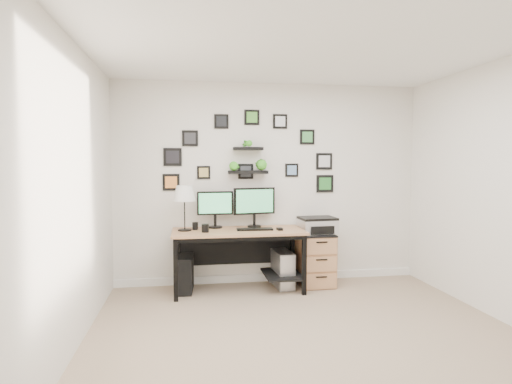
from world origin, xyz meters
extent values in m
plane|color=tan|center=(0.00, 0.00, 0.00)|extent=(4.00, 4.00, 0.00)
plane|color=white|center=(0.00, 0.00, 2.60)|extent=(4.00, 4.00, 0.00)
plane|color=silver|center=(0.00, 2.00, 1.30)|extent=(4.00, 0.00, 4.00)
plane|color=silver|center=(0.00, -2.00, 1.30)|extent=(4.00, 0.00, 4.00)
plane|color=silver|center=(-2.00, 0.00, 1.30)|extent=(0.00, 4.00, 4.00)
cube|color=white|center=(0.00, 1.99, 0.05)|extent=(4.00, 0.03, 0.10)
cube|color=tan|center=(-0.46, 1.63, 0.73)|extent=(1.60, 0.70, 0.03)
cube|color=black|center=(-0.46, 1.63, 0.69)|extent=(1.54, 0.64, 0.05)
cube|color=black|center=(-0.46, 1.96, 0.46)|extent=(1.44, 0.02, 0.41)
cube|color=black|center=(0.09, 1.63, 0.18)|extent=(0.45, 0.63, 0.03)
cube|color=black|center=(-1.21, 1.33, 0.36)|extent=(0.05, 0.05, 0.72)
cube|color=black|center=(-1.21, 1.93, 0.36)|extent=(0.05, 0.05, 0.72)
cube|color=black|center=(0.29, 1.33, 0.36)|extent=(0.05, 0.05, 0.72)
cube|color=black|center=(0.29, 1.93, 0.36)|extent=(0.05, 0.05, 0.72)
cylinder|color=black|center=(-0.73, 1.85, 0.76)|extent=(0.18, 0.18, 0.02)
cylinder|color=black|center=(-0.73, 1.85, 0.84)|extent=(0.04, 0.04, 0.16)
cube|color=black|center=(-0.73, 1.85, 1.06)|extent=(0.45, 0.04, 0.29)
cube|color=#4CB272|center=(-0.73, 1.83, 1.06)|extent=(0.41, 0.01, 0.25)
cylinder|color=black|center=(-0.23, 1.85, 0.76)|extent=(0.20, 0.20, 0.02)
cylinder|color=black|center=(-0.23, 1.85, 0.84)|extent=(0.04, 0.04, 0.16)
cube|color=black|center=(-0.23, 1.84, 1.08)|extent=(0.54, 0.12, 0.34)
cube|color=#4CB272|center=(-0.22, 1.82, 1.08)|extent=(0.48, 0.09, 0.29)
cube|color=black|center=(-0.26, 1.60, 0.76)|extent=(0.44, 0.16, 0.02)
cube|color=black|center=(0.04, 1.55, 0.76)|extent=(0.07, 0.10, 0.03)
cylinder|color=black|center=(-1.10, 1.69, 0.76)|extent=(0.17, 0.17, 0.02)
cylinder|color=black|center=(-1.10, 1.69, 1.01)|extent=(0.01, 0.01, 0.50)
cone|color=white|center=(-1.10, 1.69, 1.20)|extent=(0.27, 0.27, 0.19)
cylinder|color=black|center=(-0.86, 1.53, 0.80)|extent=(0.09, 0.09, 0.10)
cylinder|color=black|center=(-0.98, 1.74, 0.80)|extent=(0.07, 0.07, 0.09)
cube|color=black|center=(-1.11, 1.69, 0.22)|extent=(0.23, 0.45, 0.44)
cube|color=gray|center=(0.11, 1.70, 0.23)|extent=(0.23, 0.47, 0.45)
cube|color=silver|center=(0.13, 1.47, 0.23)|extent=(0.18, 0.02, 0.42)
cube|color=tan|center=(0.55, 1.73, 0.33)|extent=(0.42, 0.50, 0.65)
cube|color=black|center=(0.55, 1.73, 0.66)|extent=(0.43, 0.51, 0.02)
cube|color=tan|center=(0.55, 1.47, 0.11)|extent=(0.39, 0.02, 0.18)
cylinder|color=black|center=(0.55, 1.46, 0.17)|extent=(0.14, 0.02, 0.02)
cube|color=tan|center=(0.55, 1.47, 0.33)|extent=(0.39, 0.02, 0.18)
cylinder|color=black|center=(0.55, 1.46, 0.39)|extent=(0.14, 0.02, 0.02)
cube|color=tan|center=(0.55, 1.47, 0.54)|extent=(0.39, 0.02, 0.18)
cylinder|color=black|center=(0.55, 1.46, 0.60)|extent=(0.14, 0.02, 0.02)
cube|color=silver|center=(0.57, 1.73, 0.76)|extent=(0.47, 0.38, 0.17)
cube|color=black|center=(0.57, 1.73, 0.86)|extent=(0.47, 0.38, 0.03)
cube|color=black|center=(0.59, 1.55, 0.73)|extent=(0.31, 0.04, 0.10)
cube|color=black|center=(-0.30, 1.91, 1.45)|extent=(0.50, 0.18, 0.04)
cube|color=black|center=(-0.30, 1.90, 1.75)|extent=(0.38, 0.15, 0.04)
imported|color=green|center=(-0.47, 1.91, 1.60)|extent=(0.15, 0.12, 0.27)
imported|color=green|center=(-0.13, 1.91, 1.60)|extent=(0.15, 0.15, 0.27)
imported|color=green|center=(-0.30, 1.90, 1.90)|extent=(0.13, 0.09, 0.25)
cube|color=black|center=(0.50, 1.99, 1.91)|extent=(0.20, 0.02, 0.20)
cube|color=#3F8B45|center=(0.50, 1.98, 1.91)|extent=(0.14, 0.00, 0.14)
cube|color=black|center=(0.13, 1.99, 2.11)|extent=(0.19, 0.02, 0.19)
cube|color=silver|center=(0.13, 1.98, 2.11)|extent=(0.13, 0.00, 0.13)
cube|color=black|center=(-0.63, 1.99, 2.10)|extent=(0.18, 0.02, 0.18)
cube|color=black|center=(-0.63, 1.98, 2.10)|extent=(0.13, 0.00, 0.13)
cube|color=black|center=(-0.32, 1.99, 1.46)|extent=(0.20, 0.02, 0.20)
cube|color=#383A3F|center=(-0.32, 1.98, 1.46)|extent=(0.14, 0.00, 0.14)
cube|color=black|center=(0.75, 1.99, 1.29)|extent=(0.23, 0.02, 0.23)
cube|color=#2C7A30|center=(0.75, 1.98, 1.29)|extent=(0.16, 0.00, 0.16)
cube|color=black|center=(-1.25, 1.99, 1.64)|extent=(0.23, 0.02, 0.23)
cube|color=black|center=(-1.25, 1.98, 1.64)|extent=(0.16, 0.00, 0.16)
cube|color=black|center=(-1.27, 1.99, 1.33)|extent=(0.21, 0.02, 0.21)
cube|color=orange|center=(-1.27, 1.98, 1.33)|extent=(0.15, 0.00, 0.15)
cube|color=black|center=(-1.03, 1.99, 1.88)|extent=(0.20, 0.02, 0.20)
cube|color=#2A2A2F|center=(-1.03, 1.98, 1.88)|extent=(0.14, 0.00, 0.14)
cube|color=black|center=(-0.86, 1.99, 1.45)|extent=(0.17, 0.02, 0.17)
cube|color=tan|center=(-0.86, 1.98, 1.45)|extent=(0.12, 0.00, 0.12)
cube|color=black|center=(0.74, 1.99, 1.59)|extent=(0.22, 0.02, 0.22)
cube|color=silver|center=(0.74, 1.98, 1.59)|extent=(0.15, 0.00, 0.15)
cube|color=black|center=(0.29, 1.99, 1.47)|extent=(0.17, 0.02, 0.17)
cube|color=#6588B2|center=(0.29, 1.98, 1.47)|extent=(0.12, 0.00, 0.12)
cube|color=black|center=(-0.24, 1.99, 2.15)|extent=(0.20, 0.02, 0.20)
cube|color=#4C9832|center=(-0.24, 1.98, 2.15)|extent=(0.14, 0.00, 0.14)
camera|label=1|loc=(-1.06, -3.51, 1.58)|focal=30.00mm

